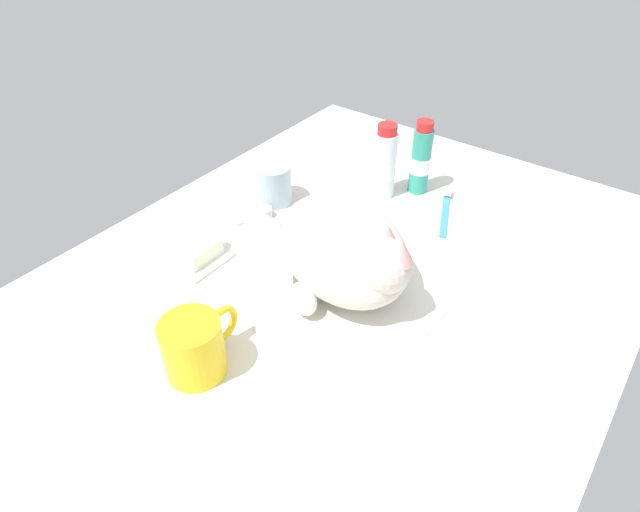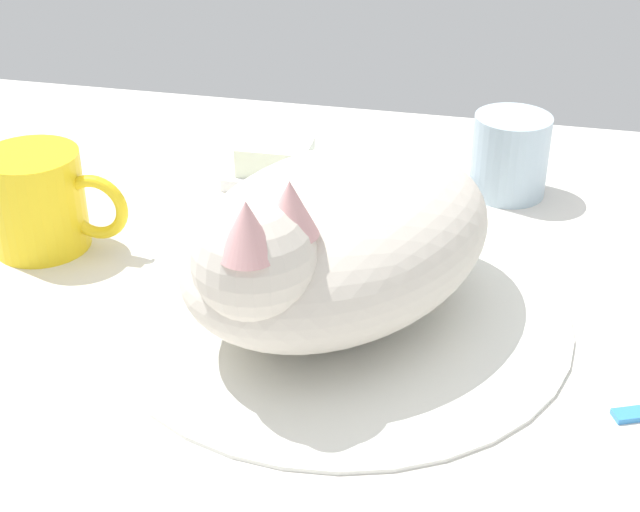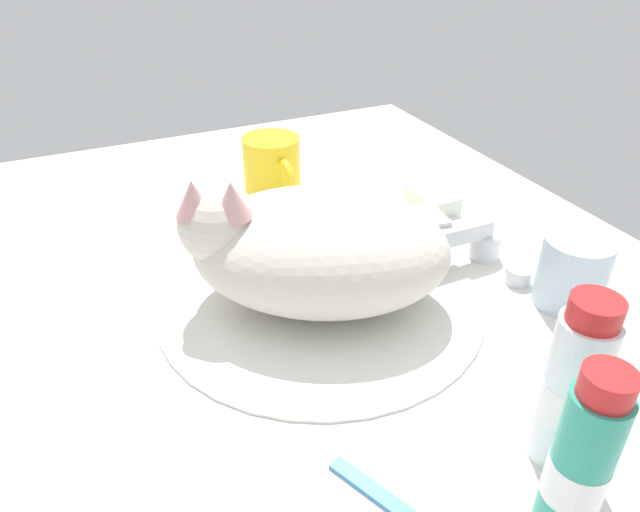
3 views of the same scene
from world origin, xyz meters
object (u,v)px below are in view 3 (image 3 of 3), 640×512
toothpaste_bottle (572,387)px  cat (313,246)px  coffee_mug (273,167)px  mouthwash_bottle (579,466)px  soap_bar (432,202)px  faucet (476,243)px  rinse_cup (573,272)px

toothpaste_bottle → cat: bearing=-161.8°
coffee_mug → mouthwash_bottle: size_ratio=0.82×
coffee_mug → soap_bar: size_ratio=1.78×
mouthwash_bottle → soap_bar: bearing=157.2°
coffee_mug → mouthwash_bottle: bearing=-1.3°
cat → soap_bar: 23.82cm
cat → toothpaste_bottle: cat is taller
toothpaste_bottle → faucet: bearing=155.3°
faucet → rinse_cup: bearing=18.0°
coffee_mug → mouthwash_bottle: 57.09cm
faucet → soap_bar: size_ratio=2.20×
cat → toothpaste_bottle: size_ratio=2.25×
rinse_cup → toothpaste_bottle: toothpaste_bottle is taller
coffee_mug → mouthwash_bottle: (57.02, -1.31, 2.60)cm
rinse_cup → faucet: bearing=-162.0°
toothpaste_bottle → mouthwash_bottle: 7.13cm
faucet → cat: size_ratio=0.45×
cat → coffee_mug: cat is taller
mouthwash_bottle → coffee_mug: bearing=178.7°
faucet → coffee_mug: coffee_mug is taller
cat → soap_bar: bearing=114.8°
coffee_mug → toothpaste_bottle: size_ratio=0.82×
cat → coffee_mug: 26.10cm
cat → rinse_cup: (11.69, 23.90, -2.75)cm
faucet → toothpaste_bottle: toothpaste_bottle is taller
faucet → rinse_cup: (11.00, 3.58, 1.52)cm
rinse_cup → cat: bearing=-116.1°
faucet → coffee_mug: (-26.15, -15.11, 1.92)cm
coffee_mug → toothpaste_bottle: toothpaste_bottle is taller
faucet → mouthwash_bottle: bearing=-28.0°
cat → rinse_cup: size_ratio=4.31×
soap_bar → rinse_cup: bearing=6.8°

